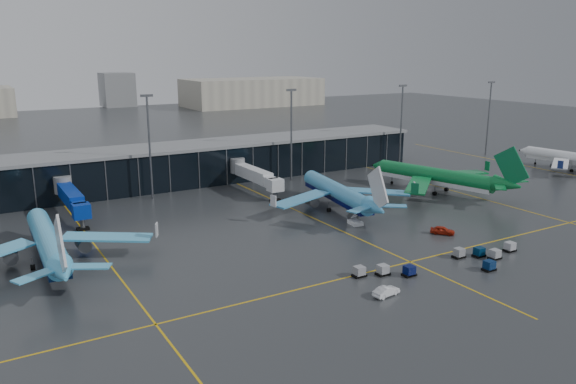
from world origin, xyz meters
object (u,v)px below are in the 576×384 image
airliner_arkefly (46,228)px  service_van_white (386,291)px  airliner_aer_lingus (435,166)px  airliner_ba (572,151)px  mobile_airstair (355,221)px  airliner_klm_near (337,182)px  baggage_carts (450,261)px  service_van_red (443,230)px

airliner_arkefly → service_van_white: 57.44m
airliner_aer_lingus → service_van_white: 68.28m
airliner_arkefly → airliner_ba: size_ratio=1.08×
airliner_ba → mobile_airstair: size_ratio=11.03×
mobile_airstair → airliner_ba: bearing=15.1°
airliner_arkefly → airliner_ba: 149.80m
airliner_arkefly → airliner_aer_lingus: 93.54m
airliner_klm_near → service_van_white: airliner_klm_near is taller
baggage_carts → service_van_red: size_ratio=7.01×
airliner_arkefly → mobile_airstair: (58.72, -8.99, -5.60)m
mobile_airstair → service_van_white: mobile_airstair is taller
airliner_ba → airliner_aer_lingus: bearing=172.3°
mobile_airstair → airliner_klm_near: bearing=80.4°
service_van_white → baggage_carts: bearing=-84.4°
airliner_arkefly → airliner_aer_lingus: (93.48, 3.51, 0.33)m
airliner_ba → service_van_red: (-80.06, -25.48, -5.08)m
airliner_arkefly → baggage_carts: 68.78m
airliner_arkefly → airliner_aer_lingus: bearing=3.5°
airliner_klm_near → baggage_carts: bearing=-86.1°
airliner_ba → baggage_carts: airliner_ba is taller
airliner_arkefly → baggage_carts: (58.56, -35.63, -5.61)m
airliner_arkefly → airliner_klm_near: bearing=4.4°
airliner_aer_lingus → baggage_carts: (-34.92, -39.14, -5.94)m
airliner_aer_lingus → service_van_red: 36.09m
mobile_airstair → service_van_white: size_ratio=0.77×
airliner_klm_near → service_van_white: bearing=-106.7°
airliner_arkefly → airliner_klm_near: airliner_arkefly is taller
airliner_ba → baggage_carts: (-91.22, -38.11, -5.13)m
airliner_arkefly → mobile_airstair: bearing=-7.4°
airliner_klm_near → service_van_red: size_ratio=8.75×
airliner_klm_near → mobile_airstair: airliner_klm_near is taller
baggage_carts → airliner_ba: bearing=22.7°
service_van_red → airliner_ba: bearing=-22.7°
airliner_aer_lingus → airliner_ba: airliner_aer_lingus is taller
service_van_red → service_van_white: (-28.69, -16.80, -0.06)m
airliner_klm_near → airliner_aer_lingus: (30.85, 0.15, 0.35)m
airliner_aer_lingus → service_van_white: size_ratio=9.68×
airliner_arkefly → service_van_white: (41.03, -39.81, -5.63)m
airliner_ba → mobile_airstair: 91.92m
airliner_ba → service_van_white: airliner_ba is taller
airliner_arkefly → service_van_white: airliner_arkefly is taller
airliner_aer_lingus → mobile_airstair: 37.41m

